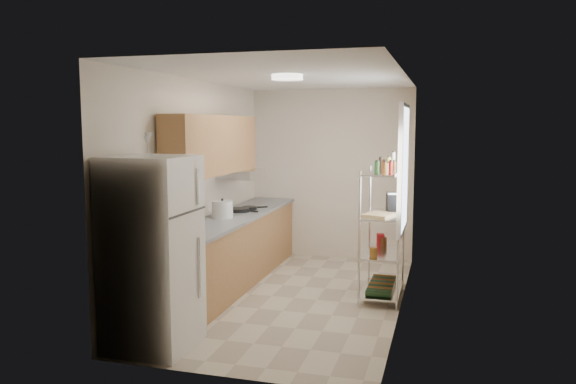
% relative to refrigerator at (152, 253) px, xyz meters
% --- Properties ---
extents(room, '(2.52, 4.42, 2.62)m').
position_rel_refrigerator_xyz_m(room, '(0.87, 1.77, 0.41)').
color(room, beige).
rests_on(room, ground).
extents(counter_run, '(0.63, 3.51, 0.90)m').
position_rel_refrigerator_xyz_m(counter_run, '(-0.05, 2.21, -0.43)').
color(counter_run, '#AA7748').
rests_on(counter_run, ground).
extents(upper_cabinets, '(0.33, 2.20, 0.72)m').
position_rel_refrigerator_xyz_m(upper_cabinets, '(-0.18, 1.87, 0.92)').
color(upper_cabinets, '#AA7748').
rests_on(upper_cabinets, room).
extents(range_hood, '(0.50, 0.60, 0.12)m').
position_rel_refrigerator_xyz_m(range_hood, '(-0.13, 2.67, 0.50)').
color(range_hood, '#B7BABC').
rests_on(range_hood, room).
extents(window, '(0.06, 1.00, 1.46)m').
position_rel_refrigerator_xyz_m(window, '(2.10, 2.12, 0.66)').
color(window, white).
rests_on(window, room).
extents(bakers_rack, '(0.45, 0.90, 1.73)m').
position_rel_refrigerator_xyz_m(bakers_rack, '(1.88, 2.07, 0.22)').
color(bakers_rack, silver).
rests_on(bakers_rack, ground).
extents(ceiling_dome, '(0.34, 0.34, 0.05)m').
position_rel_refrigerator_xyz_m(ceiling_dome, '(0.87, 1.47, 1.68)').
color(ceiling_dome, white).
rests_on(ceiling_dome, room).
extents(refrigerator, '(0.73, 0.73, 1.78)m').
position_rel_refrigerator_xyz_m(refrigerator, '(0.00, 0.00, 0.00)').
color(refrigerator, white).
rests_on(refrigerator, ground).
extents(wine_glass_a, '(0.07, 0.07, 0.21)m').
position_rel_refrigerator_xyz_m(wine_glass_a, '(-0.05, 0.08, 0.99)').
color(wine_glass_a, silver).
rests_on(wine_glass_a, refrigerator).
extents(wine_glass_b, '(0.06, 0.06, 0.17)m').
position_rel_refrigerator_xyz_m(wine_glass_b, '(-0.06, 0.08, 0.98)').
color(wine_glass_b, silver).
rests_on(wine_glass_b, refrigerator).
extents(rice_cooker, '(0.26, 0.26, 0.21)m').
position_rel_refrigerator_xyz_m(rice_cooker, '(-0.10, 1.94, 0.12)').
color(rice_cooker, silver).
rests_on(rice_cooker, counter_run).
extents(frying_pan_large, '(0.34, 0.34, 0.05)m').
position_rel_refrigerator_xyz_m(frying_pan_large, '(-0.08, 2.46, 0.04)').
color(frying_pan_large, black).
rests_on(frying_pan_large, counter_run).
extents(frying_pan_small, '(0.29, 0.29, 0.04)m').
position_rel_refrigerator_xyz_m(frying_pan_small, '(-0.01, 2.68, 0.03)').
color(frying_pan_small, black).
rests_on(frying_pan_small, counter_run).
extents(cutting_board, '(0.41, 0.47, 0.03)m').
position_rel_refrigerator_xyz_m(cutting_board, '(1.85, 1.95, 0.14)').
color(cutting_board, tan).
rests_on(cutting_board, bakers_rack).
extents(espresso_machine, '(0.18, 0.24, 0.25)m').
position_rel_refrigerator_xyz_m(espresso_machine, '(1.97, 2.21, 0.25)').
color(espresso_machine, black).
rests_on(espresso_machine, bakers_rack).
extents(storage_bag, '(0.11, 0.14, 0.14)m').
position_rel_refrigerator_xyz_m(storage_bag, '(1.81, 2.40, -0.26)').
color(storage_bag, maroon).
rests_on(storage_bag, bakers_rack).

